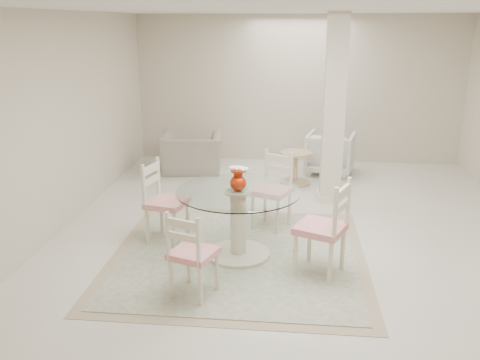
# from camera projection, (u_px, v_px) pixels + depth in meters

# --- Properties ---
(ground) EXTENTS (7.00, 7.00, 0.00)m
(ground) POSITION_uv_depth(u_px,v_px,m) (296.00, 231.00, 6.47)
(ground) COLOR white
(ground) RESTS_ON ground
(room_shell) EXTENTS (6.02, 7.02, 2.71)m
(room_shell) POSITION_uv_depth(u_px,v_px,m) (301.00, 85.00, 5.92)
(room_shell) COLOR beige
(room_shell) RESTS_ON ground
(column) EXTENTS (0.30, 0.30, 2.70)m
(column) POSITION_uv_depth(u_px,v_px,m) (334.00, 110.00, 7.26)
(column) COLOR beige
(column) RESTS_ON ground
(area_rug) EXTENTS (2.87, 2.87, 0.02)m
(area_rug) POSITION_uv_depth(u_px,v_px,m) (238.00, 256.00, 5.79)
(area_rug) COLOR tan
(area_rug) RESTS_ON ground
(dining_table) EXTENTS (1.37, 1.37, 0.79)m
(dining_table) POSITION_uv_depth(u_px,v_px,m) (238.00, 224.00, 5.67)
(dining_table) COLOR beige
(dining_table) RESTS_ON ground
(red_vase) EXTENTS (0.21, 0.18, 0.28)m
(red_vase) POSITION_uv_depth(u_px,v_px,m) (238.00, 179.00, 5.52)
(red_vase) COLOR #A41F05
(red_vase) RESTS_ON dining_table
(dining_chair_east) EXTENTS (0.61, 0.61, 1.16)m
(dining_chair_east) POSITION_uv_depth(u_px,v_px,m) (328.00, 222.00, 5.17)
(dining_chair_east) COLOR #EDE5C3
(dining_chair_east) RESTS_ON ground
(dining_chair_north) EXTENTS (0.57, 0.57, 1.08)m
(dining_chair_north) POSITION_uv_depth(u_px,v_px,m) (274.00, 184.00, 6.49)
(dining_chair_north) COLOR beige
(dining_chair_north) RESTS_ON ground
(dining_chair_west) EXTENTS (0.53, 0.53, 1.10)m
(dining_chair_west) POSITION_uv_depth(u_px,v_px,m) (161.00, 196.00, 6.04)
(dining_chair_west) COLOR beige
(dining_chair_west) RESTS_ON ground
(dining_chair_south) EXTENTS (0.51, 0.51, 0.99)m
(dining_chair_south) POSITION_uv_depth(u_px,v_px,m) (190.00, 248.00, 4.76)
(dining_chair_south) COLOR beige
(dining_chair_south) RESTS_ON ground
(recliner_taupe) EXTENTS (1.15, 1.03, 0.68)m
(recliner_taupe) POSITION_uv_depth(u_px,v_px,m) (192.00, 153.00, 8.96)
(recliner_taupe) COLOR gray
(recliner_taupe) RESTS_ON ground
(armchair_white) EXTENTS (0.93, 0.95, 0.73)m
(armchair_white) POSITION_uv_depth(u_px,v_px,m) (330.00, 153.00, 8.88)
(armchair_white) COLOR white
(armchair_white) RESTS_ON ground
(side_table) EXTENTS (0.52, 0.52, 0.54)m
(side_table) POSITION_uv_depth(u_px,v_px,m) (295.00, 169.00, 8.31)
(side_table) COLOR tan
(side_table) RESTS_ON ground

